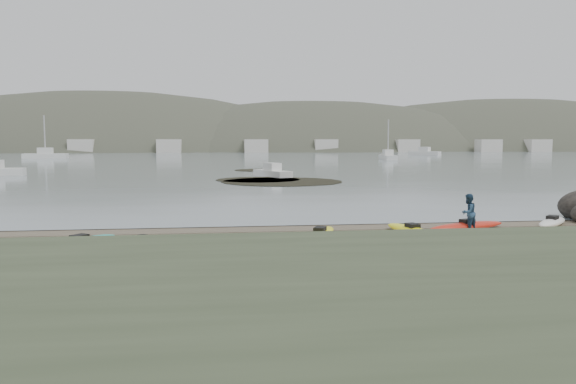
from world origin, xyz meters
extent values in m
plane|color=tan|center=(0.00, 0.00, 0.00)|extent=(600.00, 600.00, 0.00)
plane|color=brown|center=(0.00, -0.30, 0.00)|extent=(60.00, 60.00, 0.00)
plane|color=slate|center=(0.00, 300.00, 0.01)|extent=(1200.00, 1200.00, 0.00)
cube|color=#475138|center=(0.00, -17.50, 1.00)|extent=(60.00, 8.00, 2.00)
ellipsoid|color=white|center=(11.44, -1.38, 0.17)|extent=(2.67, 2.51, 0.34)
ellipsoid|color=yellow|center=(-4.80, -6.14, 0.17)|extent=(1.08, 3.24, 0.34)
ellipsoid|color=#E9A213|center=(-8.05, -7.04, 0.17)|extent=(1.53, 3.04, 0.34)
ellipsoid|color=#FEFB15|center=(4.59, -2.85, 0.17)|extent=(1.46, 3.69, 0.34)
ellipsoid|color=#6BB724|center=(-4.12, -5.14, 0.17)|extent=(1.13, 3.34, 0.34)
ellipsoid|color=#FA6015|center=(0.40, -6.72, 0.17)|extent=(1.51, 3.32, 0.34)
ellipsoid|color=red|center=(7.26, -1.97, 0.17)|extent=(4.01, 2.07, 0.34)
ellipsoid|color=yellow|center=(0.81, -3.27, 0.17)|extent=(2.11, 3.61, 0.34)
ellipsoid|color=teal|center=(-7.81, -3.91, 0.17)|extent=(2.50, 3.13, 0.34)
ellipsoid|color=orange|center=(-5.69, -4.35, 0.17)|extent=(3.16, 3.31, 0.34)
ellipsoid|color=gold|center=(-8.63, -5.40, 0.17)|extent=(2.37, 3.08, 0.34)
imported|color=navy|center=(7.16, -2.27, 0.77)|extent=(0.95, 0.90, 1.55)
cylinder|color=black|center=(0.78, 28.19, 0.03)|extent=(7.87, 7.87, 0.04)
cylinder|color=black|center=(2.72, 25.69, 0.03)|extent=(10.84, 10.84, 0.04)
cylinder|color=black|center=(2.11, 44.94, 0.03)|extent=(5.96, 5.96, 0.04)
cube|color=silver|center=(2.56, 32.52, 0.38)|extent=(3.64, 5.54, 0.76)
cube|color=silver|center=(29.19, 79.24, 0.52)|extent=(2.72, 7.61, 1.04)
cube|color=silver|center=(-37.40, 94.88, 0.60)|extent=(8.57, 2.63, 1.19)
cube|color=silver|center=(48.26, 110.30, 0.55)|extent=(7.11, 7.19, 1.11)
ellipsoid|color=#384235|center=(-45.00, 195.00, -18.00)|extent=(220.00, 120.00, 80.00)
ellipsoid|color=#384235|center=(35.00, 190.00, -15.30)|extent=(200.00, 110.00, 68.00)
ellipsoid|color=#384235|center=(120.00, 200.00, -17.10)|extent=(230.00, 130.00, 76.00)
cube|color=beige|center=(-42.00, 145.00, 2.00)|extent=(7.00, 5.00, 4.00)
cube|color=beige|center=(-18.00, 145.00, 2.00)|extent=(7.00, 5.00, 4.00)
cube|color=beige|center=(6.00, 145.00, 2.00)|extent=(7.00, 5.00, 4.00)
cube|color=beige|center=(30.00, 145.00, 2.00)|extent=(7.00, 5.00, 4.00)
cube|color=beige|center=(54.00, 145.00, 2.00)|extent=(7.00, 5.00, 4.00)
cube|color=beige|center=(78.00, 145.00, 2.00)|extent=(7.00, 5.00, 4.00)
cube|color=beige|center=(102.00, 145.00, 2.00)|extent=(7.00, 5.00, 4.00)
camera|label=1|loc=(-3.05, -23.93, 3.73)|focal=35.00mm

